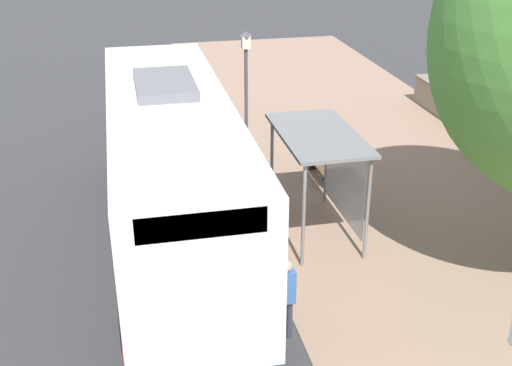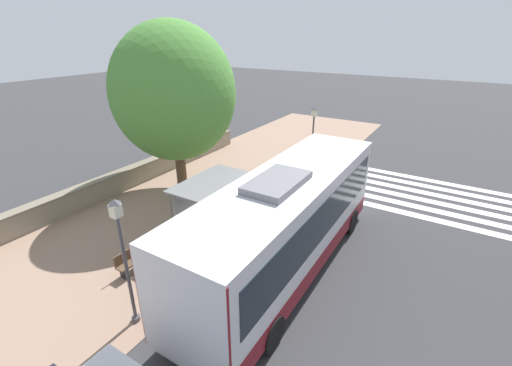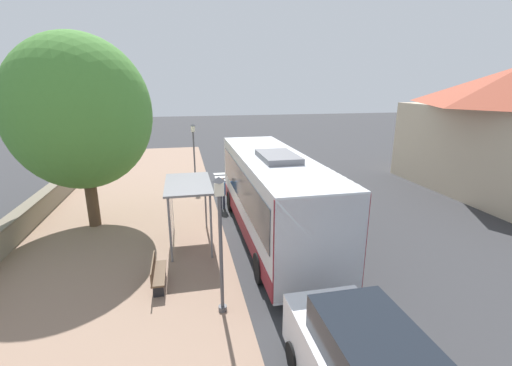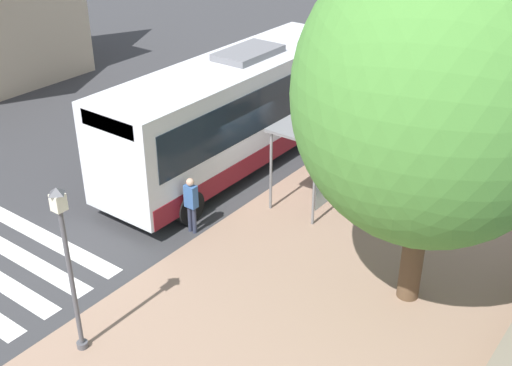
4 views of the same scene
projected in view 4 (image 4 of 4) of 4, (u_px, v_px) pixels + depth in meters
The scene contains 10 objects.
ground_plane at pixel (263, 193), 19.71m from camera, with size 120.00×120.00×0.00m, color #353538.
sidewalk_plaza at pixel (397, 242), 17.33m from camera, with size 9.00×44.00×0.02m.
bus at pixel (234, 110), 20.51m from camera, with size 2.74×10.33×3.76m.
bus_shelter at pixel (326, 134), 18.43m from camera, with size 1.76×3.20×2.57m.
pedestrian at pixel (191, 201), 17.33m from camera, with size 0.34×0.22×1.68m.
bench at pixel (396, 158), 20.77m from camera, with size 0.40×1.60×0.88m.
street_lamp_near at pixel (374, 77), 22.06m from camera, with size 0.28×0.28×3.98m.
street_lamp_far at pixel (68, 258), 12.64m from camera, with size 0.28×0.28×3.93m.
shade_tree at pixel (435, 95), 12.88m from camera, with size 5.87×5.87×8.34m.
parked_car_behind_bus at pixel (366, 73), 26.56m from camera, with size 1.97×4.36×2.16m.
Camera 4 is at (-10.11, 13.90, 9.65)m, focal length 45.00 mm.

